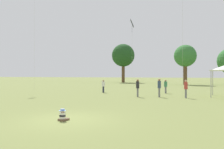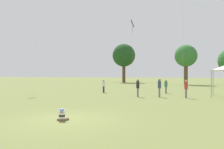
{
  "view_description": "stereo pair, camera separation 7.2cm",
  "coord_description": "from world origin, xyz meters",
  "px_view_note": "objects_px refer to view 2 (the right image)",
  "views": [
    {
      "loc": [
        5.22,
        -9.47,
        2.2
      ],
      "look_at": [
        -0.02,
        7.51,
        2.2
      ],
      "focal_mm": 35.0,
      "sensor_mm": 36.0,
      "label": 1
    },
    {
      "loc": [
        5.28,
        -9.45,
        2.2
      ],
      "look_at": [
        -0.02,
        7.51,
        2.2
      ],
      "focal_mm": 35.0,
      "sensor_mm": 36.0,
      "label": 2
    }
  ],
  "objects_px": {
    "person_standing_4": "(166,85)",
    "person_standing_5": "(159,86)",
    "person_standing_3": "(104,85)",
    "distant_tree_2": "(124,56)",
    "seated_toddler": "(62,115)",
    "person_standing_2": "(138,86)",
    "kite_6": "(132,25)",
    "distant_tree_1": "(186,56)",
    "person_standing_0": "(186,87)"
  },
  "relations": [
    {
      "from": "kite_6",
      "to": "distant_tree_1",
      "type": "xyz_separation_m",
      "value": [
        7.83,
        18.4,
        -3.32
      ]
    },
    {
      "from": "seated_toddler",
      "to": "distant_tree_2",
      "type": "bearing_deg",
      "value": 115.17
    },
    {
      "from": "person_standing_0",
      "to": "person_standing_5",
      "type": "relative_size",
      "value": 0.95
    },
    {
      "from": "distant_tree_1",
      "to": "seated_toddler",
      "type": "bearing_deg",
      "value": -99.15
    },
    {
      "from": "seated_toddler",
      "to": "person_standing_3",
      "type": "relative_size",
      "value": 0.38
    },
    {
      "from": "seated_toddler",
      "to": "kite_6",
      "type": "distance_m",
      "value": 24.01
    },
    {
      "from": "person_standing_3",
      "to": "kite_6",
      "type": "xyz_separation_m",
      "value": [
        2.21,
        6.36,
        8.57
      ]
    },
    {
      "from": "person_standing_3",
      "to": "distant_tree_1",
      "type": "xyz_separation_m",
      "value": [
        10.05,
        24.76,
        5.25
      ]
    },
    {
      "from": "person_standing_0",
      "to": "person_standing_2",
      "type": "xyz_separation_m",
      "value": [
        -4.47,
        -0.35,
        0.03
      ]
    },
    {
      "from": "seated_toddler",
      "to": "person_standing_5",
      "type": "xyz_separation_m",
      "value": [
        3.45,
        12.3,
        0.85
      ]
    },
    {
      "from": "person_standing_5",
      "to": "person_standing_2",
      "type": "bearing_deg",
      "value": 78.08
    },
    {
      "from": "distant_tree_1",
      "to": "person_standing_2",
      "type": "bearing_deg",
      "value": -100.1
    },
    {
      "from": "person_standing_3",
      "to": "distant_tree_2",
      "type": "distance_m",
      "value": 34.64
    },
    {
      "from": "kite_6",
      "to": "distant_tree_1",
      "type": "relative_size",
      "value": 1.18
    },
    {
      "from": "person_standing_3",
      "to": "person_standing_4",
      "type": "relative_size",
      "value": 0.97
    },
    {
      "from": "kite_6",
      "to": "person_standing_0",
      "type": "bearing_deg",
      "value": -111.89
    },
    {
      "from": "distant_tree_1",
      "to": "distant_tree_2",
      "type": "distance_m",
      "value": 18.3
    },
    {
      "from": "person_standing_2",
      "to": "distant_tree_1",
      "type": "xyz_separation_m",
      "value": [
        5.11,
        28.69,
        5.08
      ]
    },
    {
      "from": "seated_toddler",
      "to": "person_standing_3",
      "type": "bearing_deg",
      "value": 116.82
    },
    {
      "from": "person_standing_0",
      "to": "person_standing_5",
      "type": "bearing_deg",
      "value": 23.77
    },
    {
      "from": "person_standing_2",
      "to": "distant_tree_2",
      "type": "height_order",
      "value": "distant_tree_2"
    },
    {
      "from": "seated_toddler",
      "to": "distant_tree_1",
      "type": "xyz_separation_m",
      "value": [
        6.53,
        40.53,
        5.89
      ]
    },
    {
      "from": "seated_toddler",
      "to": "person_standing_4",
      "type": "distance_m",
      "value": 17.31
    },
    {
      "from": "seated_toddler",
      "to": "kite_6",
      "type": "relative_size",
      "value": 0.06
    },
    {
      "from": "person_standing_3",
      "to": "person_standing_5",
      "type": "height_order",
      "value": "person_standing_5"
    },
    {
      "from": "person_standing_0",
      "to": "distant_tree_1",
      "type": "xyz_separation_m",
      "value": [
        0.64,
        28.34,
        5.11
      ]
    },
    {
      "from": "distant_tree_2",
      "to": "person_standing_0",
      "type": "bearing_deg",
      "value": -67.45
    },
    {
      "from": "kite_6",
      "to": "distant_tree_2",
      "type": "relative_size",
      "value": 0.96
    },
    {
      "from": "person_standing_0",
      "to": "person_standing_4",
      "type": "height_order",
      "value": "person_standing_0"
    },
    {
      "from": "person_standing_3",
      "to": "kite_6",
      "type": "relative_size",
      "value": 0.15
    },
    {
      "from": "person_standing_4",
      "to": "person_standing_0",
      "type": "bearing_deg",
      "value": 145.98
    },
    {
      "from": "person_standing_3",
      "to": "person_standing_5",
      "type": "xyz_separation_m",
      "value": [
        6.96,
        -3.47,
        0.2
      ]
    },
    {
      "from": "person_standing_4",
      "to": "distant_tree_2",
      "type": "distance_m",
      "value": 35.6
    },
    {
      "from": "person_standing_4",
      "to": "person_standing_5",
      "type": "height_order",
      "value": "person_standing_5"
    },
    {
      "from": "person_standing_2",
      "to": "person_standing_5",
      "type": "distance_m",
      "value": 2.08
    },
    {
      "from": "distant_tree_1",
      "to": "person_standing_0",
      "type": "bearing_deg",
      "value": -91.3
    },
    {
      "from": "person_standing_4",
      "to": "person_standing_5",
      "type": "bearing_deg",
      "value": 117.6
    },
    {
      "from": "person_standing_0",
      "to": "person_standing_4",
      "type": "distance_m",
      "value": 5.13
    },
    {
      "from": "seated_toddler",
      "to": "distant_tree_2",
      "type": "xyz_separation_m",
      "value": [
        -9.51,
        49.26,
        7.18
      ]
    },
    {
      "from": "seated_toddler",
      "to": "person_standing_0",
      "type": "xyz_separation_m",
      "value": [
        5.88,
        12.19,
        0.78
      ]
    },
    {
      "from": "person_standing_0",
      "to": "seated_toddler",
      "type": "bearing_deg",
      "value": 90.57
    },
    {
      "from": "person_standing_4",
      "to": "distant_tree_1",
      "type": "height_order",
      "value": "distant_tree_1"
    },
    {
      "from": "person_standing_2",
      "to": "person_standing_3",
      "type": "relative_size",
      "value": 1.14
    },
    {
      "from": "person_standing_4",
      "to": "distant_tree_1",
      "type": "distance_m",
      "value": 24.38
    },
    {
      "from": "person_standing_3",
      "to": "kite_6",
      "type": "height_order",
      "value": "kite_6"
    },
    {
      "from": "person_standing_2",
      "to": "person_standing_3",
      "type": "bearing_deg",
      "value": 163.24
    },
    {
      "from": "person_standing_2",
      "to": "person_standing_4",
      "type": "relative_size",
      "value": 1.11
    },
    {
      "from": "person_standing_0",
      "to": "person_standing_4",
      "type": "xyz_separation_m",
      "value": [
        -2.1,
        4.68,
        -0.1
      ]
    },
    {
      "from": "seated_toddler",
      "to": "distant_tree_1",
      "type": "bearing_deg",
      "value": 95.09
    },
    {
      "from": "person_standing_3",
      "to": "distant_tree_1",
      "type": "relative_size",
      "value": 0.18
    }
  ]
}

